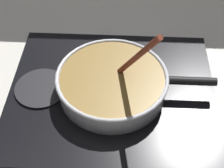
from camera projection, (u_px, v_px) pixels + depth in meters
ground at (61, 158)px, 0.81m from camera, size 2.40×1.60×0.04m
hob_plate at (112, 93)px, 0.91m from camera, size 0.56×0.48×0.01m
burner_ring at (112, 90)px, 0.91m from camera, size 0.17×0.17×0.01m
spare_burner at (41, 88)px, 0.91m from camera, size 0.14×0.14×0.01m
cooking_pan at (113, 83)px, 0.88m from camera, size 0.42×0.30×0.25m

